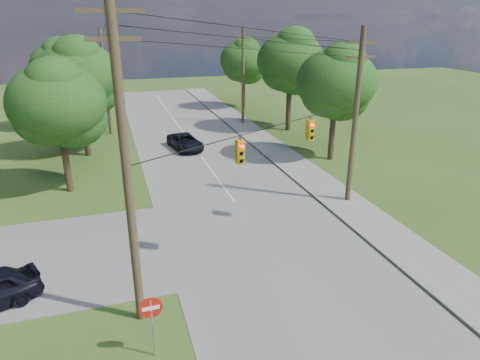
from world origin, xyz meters
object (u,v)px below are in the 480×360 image
object	(u,v)px
pole_ne	(355,116)
do_not_enter_sign	(151,314)
pole_sw	(126,166)
car_main_north	(185,142)
pole_north_e	(243,76)
pole_north_w	(105,81)

from	to	relation	value
pole_ne	do_not_enter_sign	bearing A→B (deg)	-143.53
pole_sw	car_main_north	distance (m)	23.27
pole_north_e	do_not_enter_sign	distance (m)	34.58
pole_sw	pole_north_w	size ratio (longest dim) A/B	1.20
car_main_north	pole_sw	bearing A→B (deg)	-113.68
pole_north_e	car_main_north	bearing A→B (deg)	-135.07
pole_ne	pole_north_e	xyz separation A→B (m)	(-0.00, 22.00, -0.34)
pole_ne	pole_sw	bearing A→B (deg)	-150.62
car_main_north	pole_north_e	bearing A→B (deg)	35.97
pole_north_e	pole_north_w	size ratio (longest dim) A/B	1.00
pole_sw	pole_ne	xyz separation A→B (m)	(13.50, 7.60, -0.76)
pole_ne	do_not_enter_sign	world-z (taller)	pole_ne
pole_ne	car_main_north	xyz separation A→B (m)	(-7.76, 14.26, -4.78)
pole_sw	pole_north_w	distance (m)	29.62
pole_sw	pole_north_w	bearing A→B (deg)	90.77
car_main_north	do_not_enter_sign	size ratio (longest dim) A/B	2.01
pole_sw	pole_north_e	distance (m)	32.55
car_main_north	do_not_enter_sign	distance (m)	24.67
pole_sw	do_not_enter_sign	xyz separation A→B (m)	(0.28, -2.17, -4.50)
pole_sw	pole_north_e	bearing A→B (deg)	65.48
pole_north_e	pole_north_w	world-z (taller)	same
pole_north_e	pole_north_w	bearing A→B (deg)	180.00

